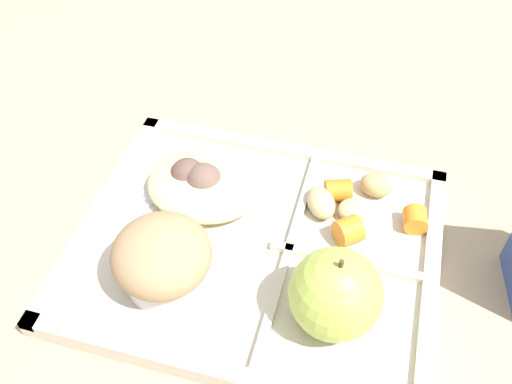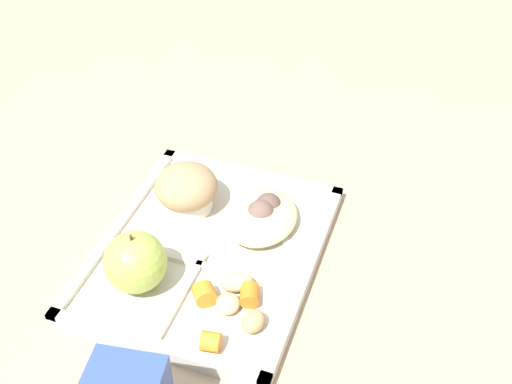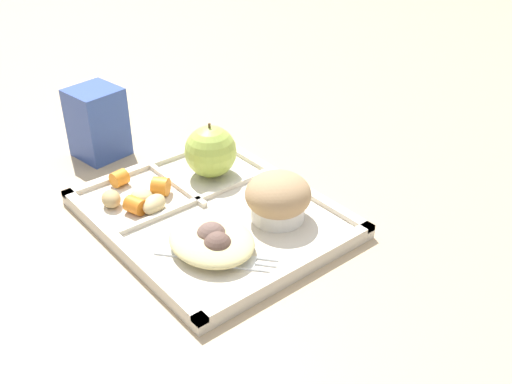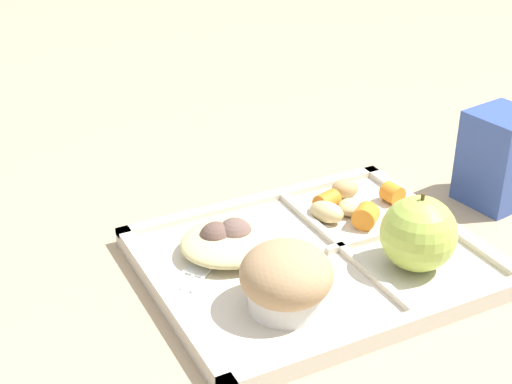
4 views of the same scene
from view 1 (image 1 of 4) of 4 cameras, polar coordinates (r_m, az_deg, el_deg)
ground at (r=0.52m, az=0.03°, el=-6.12°), size 6.00×6.00×0.00m
lunch_tray at (r=0.51m, az=0.12°, el=-5.67°), size 0.32×0.26×0.02m
green_apple at (r=0.44m, az=8.06°, el=-10.20°), size 0.07×0.07×0.08m
bran_muffin at (r=0.47m, az=-9.47°, el=-6.70°), size 0.08×0.08×0.06m
carrot_slice_back at (r=0.54m, az=8.32°, el=0.16°), size 0.03×0.03×0.02m
carrot_slice_near_corner at (r=0.53m, az=15.84°, el=-2.69°), size 0.02×0.02×0.02m
carrot_slice_center at (r=0.51m, az=9.34°, el=-3.91°), size 0.03×0.03×0.03m
potato_chunk_corner at (r=0.55m, az=12.04°, el=0.69°), size 0.04×0.03×0.02m
potato_chunk_large at (r=0.53m, az=9.90°, el=-1.86°), size 0.03×0.03×0.02m
potato_chunk_small at (r=0.53m, az=6.61°, el=-1.07°), size 0.04×0.05×0.02m
egg_noodle_pile at (r=0.54m, az=-5.23°, el=0.67°), size 0.11×0.09×0.03m
meatball_front at (r=0.55m, az=-6.93°, el=1.69°), size 0.03×0.03×0.03m
meatball_side at (r=0.54m, az=-5.31°, el=1.08°), size 0.04×0.04×0.04m
meatball_center at (r=0.54m, az=-5.35°, el=0.77°), size 0.03×0.03×0.03m
plastic_fork at (r=0.56m, az=-7.49°, el=0.56°), size 0.12×0.10×0.00m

